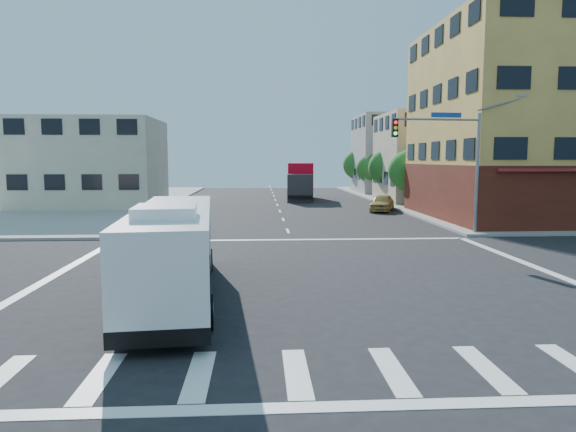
{
  "coord_description": "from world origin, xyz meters",
  "views": [
    {
      "loc": [
        -1.76,
        -18.12,
        4.38
      ],
      "look_at": [
        -0.54,
        3.35,
        2.0
      ],
      "focal_mm": 32.0,
      "sensor_mm": 36.0,
      "label": 1
    }
  ],
  "objects": [
    {
      "name": "building_west",
      "position": [
        -17.02,
        29.98,
        4.01
      ],
      "size": [
        12.06,
        10.06,
        8.0
      ],
      "color": "beige",
      "rests_on": "ground"
    },
    {
      "name": "signal_mast_ne",
      "position": [
        9.08,
        10.62,
        4.98
      ],
      "size": [
        7.91,
        1.13,
        8.07
      ],
      "color": "slate",
      "rests_on": "ground"
    },
    {
      "name": "street_tree_b",
      "position": [
        11.9,
        35.92,
        3.75
      ],
      "size": [
        3.8,
        3.8,
        5.79
      ],
      "color": "#3A2015",
      "rests_on": "ground"
    },
    {
      "name": "building_east_far",
      "position": [
        16.98,
        47.98,
        5.01
      ],
      "size": [
        12.06,
        10.06,
        10.0
      ],
      "color": "#999995",
      "rests_on": "ground"
    },
    {
      "name": "street_tree_c",
      "position": [
        11.9,
        43.92,
        3.46
      ],
      "size": [
        3.4,
        3.4,
        5.29
      ],
      "color": "#3A2015",
      "rests_on": "ground"
    },
    {
      "name": "street_tree_a",
      "position": [
        11.9,
        27.92,
        3.59
      ],
      "size": [
        3.6,
        3.6,
        5.53
      ],
      "color": "#3A2015",
      "rests_on": "ground"
    },
    {
      "name": "corner_building_ne",
      "position": [
        19.99,
        18.48,
        5.89
      ],
      "size": [
        18.1,
        15.44,
        14.0
      ],
      "color": "gold",
      "rests_on": "ground"
    },
    {
      "name": "parked_car",
      "position": [
        8.63,
        24.46,
        0.73
      ],
      "size": [
        3.13,
        4.6,
        1.45
      ],
      "primitive_type": "imported",
      "rotation": [
        0.0,
        0.0,
        -0.37
      ],
      "color": "tan",
      "rests_on": "ground"
    },
    {
      "name": "transit_bus",
      "position": [
        -4.46,
        -1.89,
        1.55
      ],
      "size": [
        3.25,
        10.86,
        3.17
      ],
      "rotation": [
        0.0,
        0.0,
        0.09
      ],
      "color": "black",
      "rests_on": "ground"
    },
    {
      "name": "ground",
      "position": [
        0.0,
        0.0,
        0.0
      ],
      "size": [
        120.0,
        120.0,
        0.0
      ],
      "primitive_type": "plane",
      "color": "black",
      "rests_on": "ground"
    },
    {
      "name": "box_truck",
      "position": [
        2.81,
        37.23,
        1.92
      ],
      "size": [
        3.5,
        9.03,
        3.96
      ],
      "rotation": [
        0.0,
        0.0,
        -0.11
      ],
      "color": "#252529",
      "rests_on": "ground"
    },
    {
      "name": "street_tree_d",
      "position": [
        11.9,
        51.92,
        3.88
      ],
      "size": [
        4.0,
        4.0,
        6.03
      ],
      "color": "#3A2015",
      "rests_on": "ground"
    },
    {
      "name": "building_east_near",
      "position": [
        16.98,
        33.98,
        4.51
      ],
      "size": [
        12.06,
        10.06,
        9.0
      ],
      "color": "#C6B297",
      "rests_on": "ground"
    }
  ]
}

